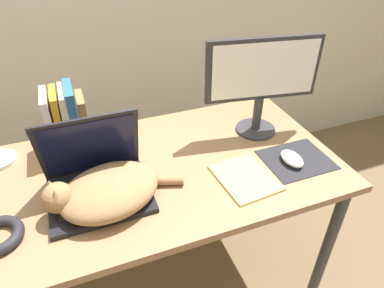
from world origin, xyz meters
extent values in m
cube|color=#93704C|center=(0.00, 0.35, 0.73)|extent=(1.30, 0.71, 0.03)
cylinder|color=#38383D|center=(0.60, 0.05, 0.36)|extent=(0.04, 0.04, 0.71)
cylinder|color=#38383D|center=(-0.60, 0.66, 0.36)|extent=(0.04, 0.04, 0.71)
cylinder|color=#38383D|center=(0.60, 0.66, 0.36)|extent=(0.04, 0.04, 0.71)
cube|color=black|center=(-0.22, 0.28, 0.75)|extent=(0.32, 0.27, 0.02)
cube|color=#28282D|center=(-0.22, 0.26, 0.76)|extent=(0.26, 0.14, 0.00)
cube|color=black|center=(-0.22, 0.37, 0.89)|extent=(0.32, 0.09, 0.26)
cube|color=#0F1433|center=(-0.22, 0.36, 0.89)|extent=(0.29, 0.08, 0.23)
ellipsoid|color=#99754C|center=(-0.20, 0.24, 0.79)|extent=(0.37, 0.32, 0.10)
sphere|color=#99754C|center=(-0.34, 0.24, 0.82)|extent=(0.09, 0.09, 0.09)
cone|color=#99754C|center=(-0.36, 0.26, 0.85)|extent=(0.04, 0.04, 0.03)
cone|color=#99754C|center=(-0.34, 0.21, 0.85)|extent=(0.04, 0.04, 0.03)
cylinder|color=#99754C|center=(-0.02, 0.26, 0.76)|extent=(0.14, 0.08, 0.03)
cylinder|color=#333338|center=(0.45, 0.45, 0.75)|extent=(0.16, 0.16, 0.01)
cylinder|color=#333338|center=(0.45, 0.45, 0.82)|extent=(0.04, 0.04, 0.14)
cube|color=#28282D|center=(0.45, 0.45, 1.02)|extent=(0.44, 0.09, 0.24)
cube|color=white|center=(0.45, 0.44, 1.02)|extent=(0.40, 0.07, 0.21)
cube|color=#232328|center=(0.49, 0.21, 0.74)|extent=(0.24, 0.20, 0.00)
ellipsoid|color=silver|center=(0.46, 0.21, 0.76)|extent=(0.07, 0.11, 0.03)
cube|color=white|center=(-0.34, 0.59, 0.86)|extent=(0.03, 0.15, 0.24)
cube|color=gold|center=(-0.31, 0.59, 0.87)|extent=(0.03, 0.14, 0.25)
cube|color=beige|center=(-0.28, 0.59, 0.87)|extent=(0.03, 0.15, 0.25)
cube|color=#285B93|center=(-0.26, 0.59, 0.87)|extent=(0.03, 0.15, 0.26)
cube|color=olive|center=(-0.22, 0.59, 0.85)|extent=(0.03, 0.13, 0.22)
cube|color=#E5DB6B|center=(0.26, 0.19, 0.75)|extent=(0.20, 0.24, 0.01)
camera|label=1|loc=(-0.23, -0.59, 1.53)|focal=32.00mm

